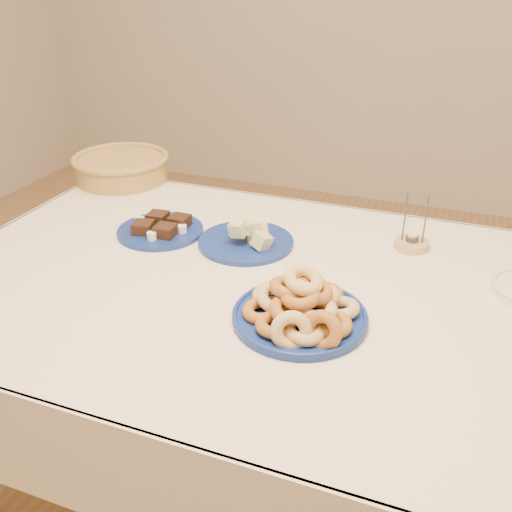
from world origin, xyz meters
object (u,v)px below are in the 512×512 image
Objects in this scene: donut_platter at (301,308)px; melon_plate at (248,236)px; wicker_basket at (121,166)px; dining_table at (263,317)px; candle_holder at (412,243)px; brownie_plate at (161,229)px.

melon_plate is (-0.25, 0.31, -0.01)m from donut_platter.
wicker_basket is at bearing 152.28° from melon_plate.
dining_table is 10.78× the size of candle_holder.
donut_platter is at bearing -44.11° from dining_table.
candle_holder is (0.32, 0.33, 0.12)m from dining_table.
dining_table is 4.58× the size of donut_platter.
donut_platter is 1.27× the size of brownie_plate.
melon_plate is 0.70m from wicker_basket.
dining_table is 5.83× the size of brownie_plate.
donut_platter reaches higher than brownie_plate.
brownie_plate is at bearing -175.77° from melon_plate.
candle_holder reaches higher than brownie_plate.
melon_plate is 0.27m from brownie_plate.
wicker_basket is (-0.62, 0.33, 0.02)m from melon_plate.
wicker_basket reaches higher than dining_table.
brownie_plate is (-0.27, -0.02, -0.01)m from melon_plate.
wicker_basket is 2.67× the size of candle_holder.
donut_platter is 0.40m from melon_plate.
dining_table is at bearing -22.91° from brownie_plate.
candle_holder is at bearing 45.38° from dining_table.
dining_table is at bearing -134.62° from candle_holder.
candle_holder is at bearing -9.79° from wicker_basket.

